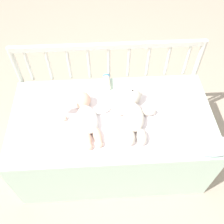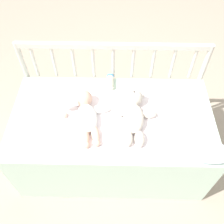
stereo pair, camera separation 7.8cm
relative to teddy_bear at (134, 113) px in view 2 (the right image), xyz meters
The scene contains 8 objects.
ground_plane 0.61m from the teddy_bear, behind, with size 12.00×12.00×0.00m, color tan.
crib_mattress 0.35m from the teddy_bear, behind, with size 1.33×0.70×0.55m.
crib_rail 0.40m from the teddy_bear, 109.81° to the left, with size 1.33×0.04×0.84m.
blanket 0.17m from the teddy_bear, 166.84° to the right, with size 0.81×0.53×0.01m.
teddy_bear is the anchor object (origin of this frame).
baby 0.30m from the teddy_bear, behind, with size 0.34×0.41×0.11m.
small_pillow 0.51m from the teddy_bear, 31.56° to the right, with size 0.26×0.14×0.06m.
baby_bottle 0.35m from the teddy_bear, 116.81° to the left, with size 0.05×0.15×0.05m.
Camera 2 is at (0.02, -0.98, 1.84)m, focal length 40.00 mm.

